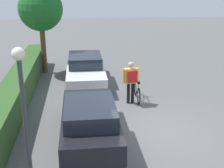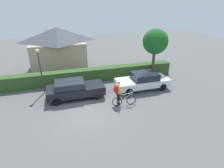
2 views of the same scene
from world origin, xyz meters
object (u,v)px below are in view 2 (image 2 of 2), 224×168
Objects in this scene: person_rider at (118,90)px; tree_kerbside at (155,42)px; parked_car_far at (143,81)px; street_lamp at (40,65)px; bicycle at (124,100)px; parked_car_near at (75,89)px.

person_rider is 0.39× the size of tree_kerbside.
tree_kerbside is at bearing 46.84° from parked_car_far.
street_lamp is at bearing 147.63° from person_rider.
tree_kerbside is at bearing 3.94° from street_lamp.
tree_kerbside is at bearing 44.12° from bicycle.
parked_car_far is at bearing 32.97° from person_rider.
tree_kerbside reaches higher than street_lamp.
tree_kerbside reaches higher than person_rider.
street_lamp is (-5.09, 3.23, 1.28)m from person_rider.
parked_car_far is 3.25m from person_rider.
bicycle is at bearing -33.39° from parked_car_near.
bicycle is 0.38× the size of tree_kerbside.
bicycle is at bearing -138.41° from parked_car_far.
parked_car_near is at bearing -179.99° from parked_car_far.
parked_car_far is (5.53, 0.00, -0.01)m from parked_car_near.
parked_car_far is at bearing -10.66° from street_lamp.
parked_car_near is 3.16m from street_lamp.
person_rider is at bearing -147.03° from parked_car_far.
street_lamp is at bearing 169.34° from parked_car_far.
street_lamp reaches higher than person_rider.
parked_car_far is 2.49× the size of person_rider.
parked_car_far is 3.17m from bicycle.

